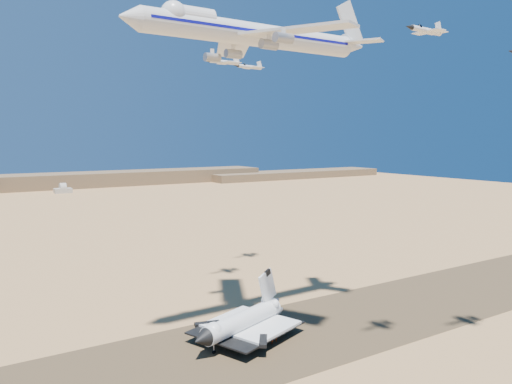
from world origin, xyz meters
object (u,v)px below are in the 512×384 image
crew_c (272,341)px  chase_jet_d (223,62)px  carrier_747 (249,34)px  crew_b (276,339)px  chase_jet_e (249,67)px  chase_jet_a (426,30)px  crew_a (271,339)px  shuttle (242,323)px

crew_c → chase_jet_d: chase_jet_d is taller
carrier_747 → chase_jet_d: (15.94, 45.07, -1.31)m
crew_b → chase_jet_e: bearing=-35.9°
crew_b → crew_c: size_ratio=1.00×
crew_c → crew_b: bearing=-127.1°
chase_jet_a → chase_jet_d: 88.83m
crew_a → crew_b: crew_b is taller
shuttle → crew_b: shuttle is taller
chase_jet_d → chase_jet_e: (24.70, 20.66, 2.37)m
chase_jet_d → shuttle: bearing=-114.6°
carrier_747 → chase_jet_d: carrier_747 is taller
shuttle → chase_jet_a: bearing=-75.5°
crew_a → chase_jet_e: 124.63m
carrier_747 → crew_b: 93.57m
chase_jet_a → crew_b: bearing=116.4°
shuttle → carrier_747: (2.93, 0.51, 88.70)m
carrier_747 → crew_a: carrier_747 is taller
crew_b → carrier_747: bearing=25.3°
crew_b → crew_c: (-2.33, -1.07, 0.00)m
crew_a → crew_c: 1.68m
crew_b → chase_jet_a: bearing=-159.7°
shuttle → crew_b: size_ratio=23.20×
shuttle → chase_jet_d: chase_jet_d is taller
carrier_747 → crew_b: size_ratio=49.17×
chase_jet_e → crew_c: bearing=-123.6°
crew_a → crew_c: size_ratio=0.95×
carrier_747 → shuttle: bearing=-171.7°
carrier_747 → crew_c: 93.56m
shuttle → crew_c: (5.90, -8.01, -4.42)m
crew_c → crew_a: bearing=-85.3°
shuttle → crew_a: bearing=-64.4°
crew_c → chase_jet_a: size_ratio=0.12×
chase_jet_d → chase_jet_e: bearing=37.8°
chase_jet_e → chase_jet_d: bearing=-146.8°
chase_jet_a → crew_c: bearing=119.9°
crew_b → chase_jet_a: 98.61m
carrier_747 → chase_jet_e: bearing=56.7°
crew_b → chase_jet_a: chase_jet_a is taller
shuttle → crew_c: 10.89m
crew_a → carrier_747: bearing=33.3°
shuttle → chase_jet_a: 99.54m
shuttle → carrier_747: bearing=-10.1°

